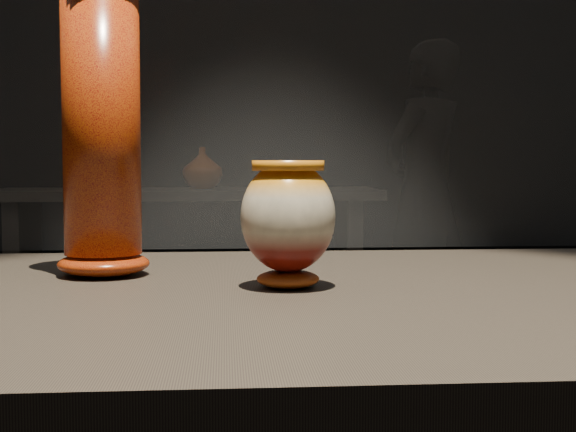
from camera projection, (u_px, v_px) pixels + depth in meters
name	position (u px, v px, depth m)	size (l,w,h in m)	color
main_vase	(288.00, 218.00, 0.95)	(0.15, 0.15, 0.15)	#630F08
tall_vase	(102.00, 136.00, 1.04)	(0.14, 0.14, 0.38)	#A8430B
back_shelf	(188.00, 239.00, 4.22)	(2.00, 0.60, 0.90)	black
back_vase_left	(105.00, 170.00, 4.15)	(0.19, 0.19, 0.20)	#9A4C16
back_vase_mid	(202.00, 168.00, 4.24)	(0.21, 0.21, 0.22)	#630F08
back_vase_right	(296.00, 177.00, 4.27)	(0.07, 0.07, 0.13)	#9A4C16
visitor	(425.00, 187.00, 4.90)	(0.65, 0.43, 1.78)	black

